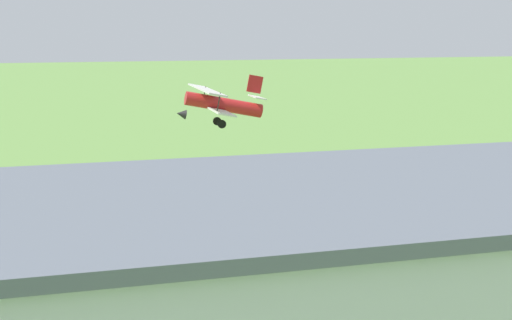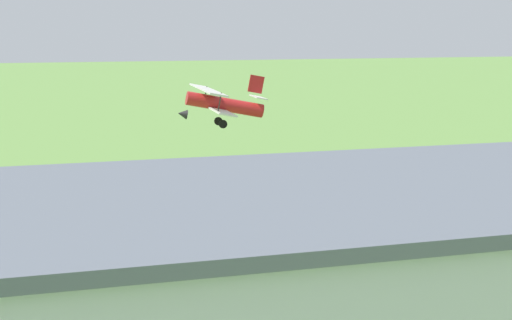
% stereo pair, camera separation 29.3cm
% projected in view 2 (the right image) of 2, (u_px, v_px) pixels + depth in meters
% --- Properties ---
extents(ground_plane, '(400.00, 400.00, 0.00)m').
position_uv_depth(ground_plane, '(140.00, 185.00, 61.96)').
color(ground_plane, '#608C42').
extents(hangar, '(31.26, 12.77, 7.38)m').
position_uv_depth(hangar, '(410.00, 304.00, 24.68)').
color(hangar, silver).
rests_on(hangar, ground_plane).
extents(biplane, '(6.81, 9.56, 3.93)m').
position_uv_depth(biplane, '(221.00, 103.00, 63.22)').
color(biplane, '#B21E1E').
extents(person_watching_takeoff, '(0.54, 0.54, 1.71)m').
position_uv_depth(person_watching_takeoff, '(451.00, 238.00, 43.31)').
color(person_watching_takeoff, '#B23333').
rests_on(person_watching_takeoff, ground_plane).
extents(person_crossing_taxiway, '(0.47, 0.47, 1.78)m').
position_uv_depth(person_crossing_taxiway, '(433.00, 247.00, 41.50)').
color(person_crossing_taxiway, navy).
rests_on(person_crossing_taxiway, ground_plane).
extents(person_walking_on_apron, '(0.54, 0.54, 1.67)m').
position_uv_depth(person_walking_on_apron, '(508.00, 253.00, 40.66)').
color(person_walking_on_apron, orange).
rests_on(person_walking_on_apron, ground_plane).
extents(person_at_fence_line, '(0.53, 0.53, 1.59)m').
position_uv_depth(person_at_fence_line, '(409.00, 247.00, 41.92)').
color(person_at_fence_line, navy).
rests_on(person_at_fence_line, ground_plane).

